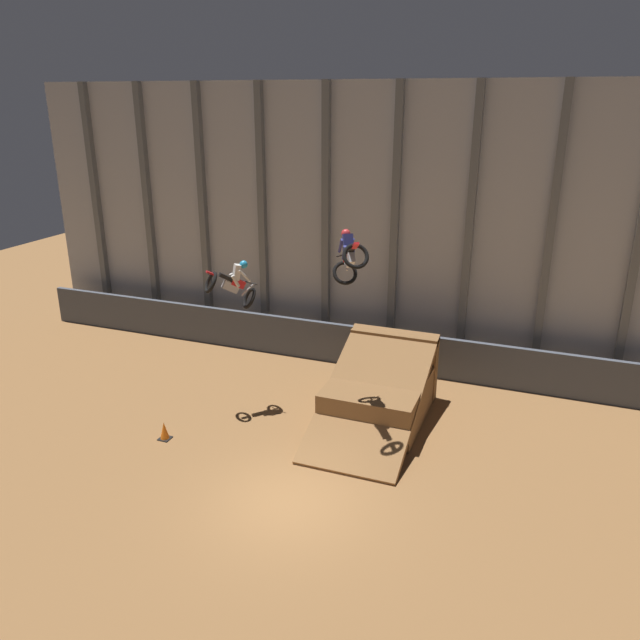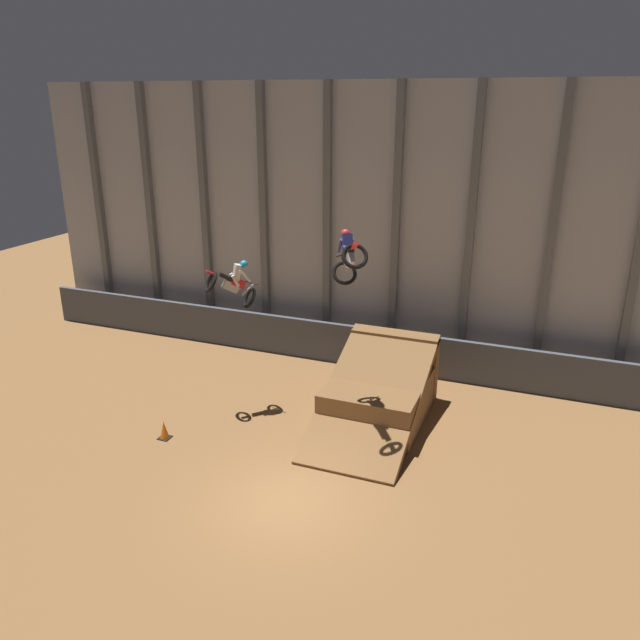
{
  "view_description": "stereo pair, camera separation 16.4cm",
  "coord_description": "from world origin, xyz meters",
  "px_view_note": "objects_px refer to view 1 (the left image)",
  "views": [
    {
      "loc": [
        5.71,
        -12.52,
        10.04
      ],
      "look_at": [
        -1.01,
        4.98,
        3.29
      ],
      "focal_mm": 35.0,
      "sensor_mm": 36.0,
      "label": 1
    },
    {
      "loc": [
        5.87,
        -12.46,
        10.04
      ],
      "look_at": [
        -1.01,
        4.98,
        3.29
      ],
      "focal_mm": 35.0,
      "sensor_mm": 36.0,
      "label": 2
    }
  ],
  "objects_px": {
    "rider_bike_left_air": "(233,284)",
    "rider_bike_right_air": "(349,257)",
    "dirt_ramp": "(381,391)",
    "traffic_cone_near_ramp": "(164,431)"
  },
  "relations": [
    {
      "from": "rider_bike_right_air",
      "to": "traffic_cone_near_ramp",
      "type": "height_order",
      "value": "rider_bike_right_air"
    },
    {
      "from": "rider_bike_left_air",
      "to": "rider_bike_right_air",
      "type": "xyz_separation_m",
      "value": [
        4.17,
        -0.82,
        1.45
      ]
    },
    {
      "from": "rider_bike_left_air",
      "to": "traffic_cone_near_ramp",
      "type": "height_order",
      "value": "rider_bike_left_air"
    },
    {
      "from": "rider_bike_right_air",
      "to": "traffic_cone_near_ramp",
      "type": "distance_m",
      "value": 7.9
    },
    {
      "from": "rider_bike_left_air",
      "to": "dirt_ramp",
      "type": "bearing_deg",
      "value": 61.67
    },
    {
      "from": "dirt_ramp",
      "to": "rider_bike_left_air",
      "type": "xyz_separation_m",
      "value": [
        -4.68,
        -1.18,
        3.53
      ]
    },
    {
      "from": "rider_bike_left_air",
      "to": "rider_bike_right_air",
      "type": "bearing_deg",
      "value": 36.42
    },
    {
      "from": "dirt_ramp",
      "to": "rider_bike_left_air",
      "type": "relative_size",
      "value": 3.33
    },
    {
      "from": "traffic_cone_near_ramp",
      "to": "rider_bike_left_air",
      "type": "bearing_deg",
      "value": 68.32
    },
    {
      "from": "rider_bike_left_air",
      "to": "rider_bike_right_air",
      "type": "distance_m",
      "value": 4.49
    }
  ]
}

